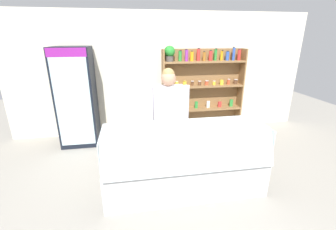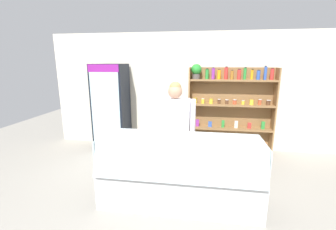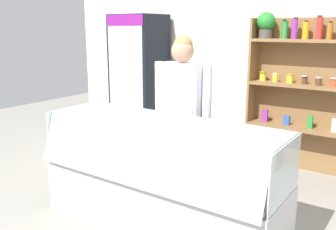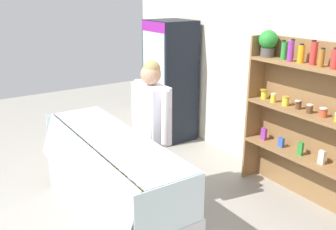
# 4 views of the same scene
# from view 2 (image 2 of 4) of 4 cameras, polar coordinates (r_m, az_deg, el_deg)

# --- Properties ---
(ground_plane) EXTENTS (12.00, 12.00, 0.00)m
(ground_plane) POSITION_cam_2_polar(r_m,az_deg,el_deg) (3.64, 3.63, -20.59)
(ground_plane) COLOR gray
(back_wall) EXTENTS (6.80, 0.10, 2.70)m
(back_wall) POSITION_cam_2_polar(r_m,az_deg,el_deg) (5.36, 6.06, 5.91)
(back_wall) COLOR silver
(back_wall) RESTS_ON ground
(drinks_fridge) EXTENTS (0.73, 0.65, 2.00)m
(drinks_fridge) POSITION_cam_2_polar(r_m,az_deg,el_deg) (5.40, -14.18, 1.83)
(drinks_fridge) COLOR black
(drinks_fridge) RESTS_ON ground
(shelving_unit) EXTENTS (1.86, 0.29, 1.99)m
(shelving_unit) POSITION_cam_2_polar(r_m,az_deg,el_deg) (5.17, 15.01, 2.77)
(shelving_unit) COLOR olive
(shelving_unit) RESTS_ON ground
(deli_display_case) EXTENTS (2.26, 0.78, 1.01)m
(deli_display_case) POSITION_cam_2_polar(r_m,az_deg,el_deg) (3.41, 2.82, -16.93)
(deli_display_case) COLOR silver
(deli_display_case) RESTS_ON ground
(shop_clerk) EXTENTS (0.66, 0.25, 1.73)m
(shop_clerk) POSITION_cam_2_polar(r_m,az_deg,el_deg) (3.68, 1.77, -2.41)
(shop_clerk) COLOR #383D51
(shop_clerk) RESTS_ON ground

